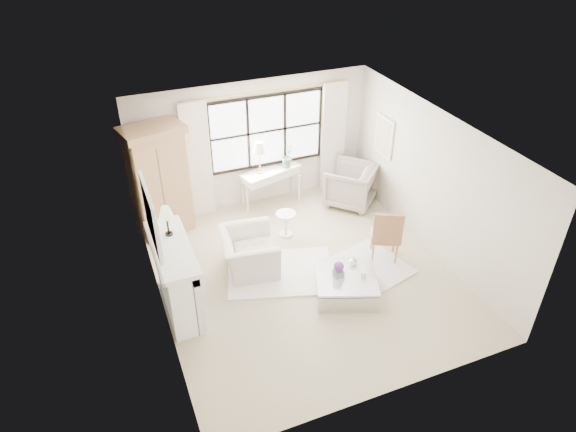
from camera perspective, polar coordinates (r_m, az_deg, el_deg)
name	(u,v)px	position (r m, az deg, el deg)	size (l,w,h in m)	color
floor	(305,274)	(9.25, 1.90, -6.49)	(5.50, 5.50, 0.00)	#C3B591
ceiling	(308,136)	(7.81, 2.26, 8.92)	(5.50, 5.50, 0.00)	white
wall_back	(253,144)	(10.70, -3.93, 7.97)	(5.00, 5.00, 0.00)	silver
wall_front	(396,323)	(6.59, 11.94, -11.54)	(5.00, 5.00, 0.00)	beige
wall_left	(154,245)	(7.94, -14.72, -3.13)	(5.50, 5.50, 0.00)	silver
wall_right	(433,183)	(9.61, 15.86, 3.56)	(5.50, 5.50, 0.00)	beige
window_pane	(267,131)	(10.67, -2.40, 9.41)	(2.40, 0.02, 1.50)	white
window_frame	(267,131)	(10.66, -2.38, 9.39)	(2.50, 0.04, 1.50)	black
curtain_rod	(267,91)	(10.30, -2.40, 13.71)	(0.04, 0.04, 3.30)	#B89340
curtain_left	(197,161)	(10.40, -10.03, 6.01)	(0.55, 0.10, 2.47)	silver
curtain_right	(333,137)	(11.30, 5.03, 8.69)	(0.55, 0.10, 2.47)	beige
fireplace	(174,277)	(8.37, -12.52, -6.67)	(0.58, 1.66, 1.26)	white
mirror_frame	(151,217)	(7.67, -15.01, -0.13)	(0.05, 1.15, 0.95)	silver
mirror_glass	(153,217)	(7.67, -14.79, -0.08)	(0.02, 1.00, 0.80)	silver
art_frame	(384,136)	(10.73, 10.63, 8.71)	(0.04, 0.62, 0.82)	white
art_canvas	(383,136)	(10.72, 10.54, 8.69)	(0.01, 0.52, 0.72)	beige
mantel_lamp	(166,214)	(8.04, -13.42, 0.27)	(0.22, 0.22, 0.51)	black
armoire	(159,180)	(10.06, -14.13, 3.87)	(1.25, 0.95, 2.24)	tan
console_table	(271,186)	(11.04, -1.91, 3.32)	(1.37, 0.79, 0.80)	white
console_lamp	(259,148)	(10.51, -3.22, 7.54)	(0.28, 0.28, 0.69)	#A67639
orchid_plant	(287,156)	(10.86, -0.07, 6.66)	(0.27, 0.22, 0.49)	#55704B
side_table	(286,221)	(10.03, -0.24, -0.56)	(0.40, 0.40, 0.51)	white
rug_left	(281,272)	(9.27, -0.80, -6.26)	(1.88, 1.33, 0.03)	white
rug_right	(359,272)	(9.36, 7.92, -6.19)	(1.70, 1.27, 0.03)	silver
club_armchair	(249,252)	(9.20, -4.38, -4.03)	(1.09, 0.96, 0.71)	silver
wingback_chair	(350,185)	(11.08, 6.95, 3.44)	(0.95, 0.98, 0.89)	#9F9286
french_chair	(384,245)	(9.59, 10.64, -3.13)	(0.65, 0.65, 1.08)	#AC7248
coffee_table	(345,285)	(8.81, 6.40, -7.58)	(1.29, 1.29, 0.38)	silver
planter_box	(338,273)	(8.62, 5.62, -6.35)	(0.16, 0.16, 0.12)	slate
planter_flowers	(339,266)	(8.53, 5.67, -5.60)	(0.17, 0.17, 0.17)	#64327E
pillar_candle	(364,275)	(8.65, 8.39, -6.45)	(0.09, 0.09, 0.12)	white
coffee_vase	(353,261)	(8.88, 7.23, -4.94)	(0.15, 0.15, 0.16)	white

